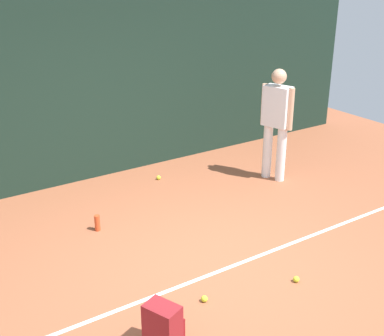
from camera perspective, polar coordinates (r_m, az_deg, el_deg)
The scene contains 9 objects.
ground_plane at distance 5.76m, azimuth 2.22°, elevation -10.52°, with size 12.00×12.00×0.00m, color #9E5638.
back_fence at distance 7.68m, azimuth -10.83°, elevation 9.11°, with size 10.00×0.10×2.85m, color #192D23.
court_line at distance 5.63m, azimuth 3.41°, elevation -11.42°, with size 9.00×0.05×0.00m, color white.
tennis_player at distance 7.63m, azimuth 9.50°, elevation 5.57°, with size 0.33×0.51×1.70m.
backpack at distance 4.55m, azimuth -3.21°, elevation -17.49°, with size 0.36×0.35×0.44m.
tennis_ball_near_player at distance 7.80m, azimuth -3.79°, elevation -1.09°, with size 0.07×0.07×0.07m, color #CCE033.
tennis_ball_by_fence at distance 5.15m, azimuth 1.40°, elevation -14.54°, with size 0.07×0.07×0.07m, color #CCE033.
tennis_ball_mid_court at distance 5.53m, azimuth 11.68°, elevation -12.19°, with size 0.07×0.07×0.07m, color #CCE033.
water_bottle at distance 6.43m, azimuth -10.64°, elevation -6.11°, with size 0.07×0.07×0.21m, color #D84C26.
Camera 1 is at (-2.83, -3.93, 3.12)m, focal length 47.27 mm.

